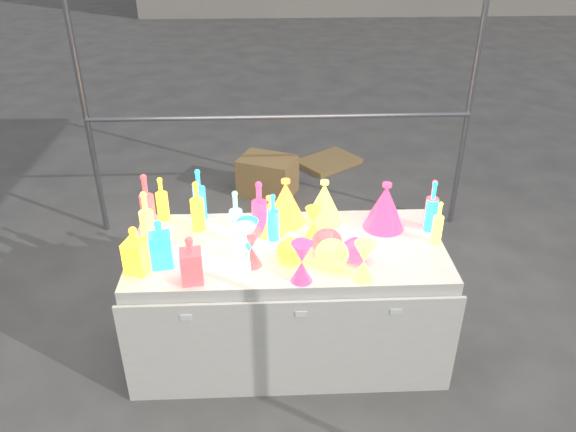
{
  "coord_description": "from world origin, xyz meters",
  "views": [
    {
      "loc": [
        -0.12,
        -2.71,
        2.51
      ],
      "look_at": [
        0.0,
        0.0,
        0.95
      ],
      "focal_mm": 35.0,
      "sensor_mm": 36.0,
      "label": 1
    }
  ],
  "objects_px": {
    "cardboard_box_closed": "(268,176)",
    "hourglass_0": "(252,248)",
    "bottle_0": "(162,198)",
    "lampshade_0": "(286,201)",
    "globe_0": "(291,252)",
    "decanter_0": "(136,250)",
    "display_table": "(288,299)"
  },
  "relations": [
    {
      "from": "hourglass_0",
      "to": "decanter_0",
      "type": "bearing_deg",
      "value": -176.9
    },
    {
      "from": "bottle_0",
      "to": "globe_0",
      "type": "relative_size",
      "value": 1.81
    },
    {
      "from": "cardboard_box_closed",
      "to": "globe_0",
      "type": "bearing_deg",
      "value": -63.77
    },
    {
      "from": "hourglass_0",
      "to": "cardboard_box_closed",
      "type": "bearing_deg",
      "value": 87.48
    },
    {
      "from": "decanter_0",
      "to": "globe_0",
      "type": "distance_m",
      "value": 0.82
    },
    {
      "from": "cardboard_box_closed",
      "to": "display_table",
      "type": "bearing_deg",
      "value": -63.77
    },
    {
      "from": "cardboard_box_closed",
      "to": "lampshade_0",
      "type": "relative_size",
      "value": 1.75
    },
    {
      "from": "display_table",
      "to": "lampshade_0",
      "type": "relative_size",
      "value": 6.38
    },
    {
      "from": "decanter_0",
      "to": "hourglass_0",
      "type": "distance_m",
      "value": 0.61
    },
    {
      "from": "cardboard_box_closed",
      "to": "hourglass_0",
      "type": "distance_m",
      "value": 2.39
    },
    {
      "from": "bottle_0",
      "to": "hourglass_0",
      "type": "bearing_deg",
      "value": -43.52
    },
    {
      "from": "globe_0",
      "to": "lampshade_0",
      "type": "distance_m",
      "value": 0.44
    },
    {
      "from": "hourglass_0",
      "to": "display_table",
      "type": "bearing_deg",
      "value": 39.71
    },
    {
      "from": "cardboard_box_closed",
      "to": "globe_0",
      "type": "distance_m",
      "value": 2.36
    },
    {
      "from": "cardboard_box_closed",
      "to": "lampshade_0",
      "type": "bearing_deg",
      "value": -63.39
    },
    {
      "from": "cardboard_box_closed",
      "to": "lampshade_0",
      "type": "distance_m",
      "value": 1.97
    },
    {
      "from": "bottle_0",
      "to": "lampshade_0",
      "type": "height_order",
      "value": "lampshade_0"
    },
    {
      "from": "lampshade_0",
      "to": "display_table",
      "type": "bearing_deg",
      "value": -93.18
    },
    {
      "from": "display_table",
      "to": "cardboard_box_closed",
      "type": "relative_size",
      "value": 3.64
    },
    {
      "from": "globe_0",
      "to": "display_table",
      "type": "bearing_deg",
      "value": 92.75
    },
    {
      "from": "cardboard_box_closed",
      "to": "bottle_0",
      "type": "bearing_deg",
      "value": -86.97
    },
    {
      "from": "hourglass_0",
      "to": "lampshade_0",
      "type": "bearing_deg",
      "value": 66.3
    },
    {
      "from": "cardboard_box_closed",
      "to": "lampshade_0",
      "type": "xyz_separation_m",
      "value": [
        0.1,
        -1.83,
        0.71
      ]
    },
    {
      "from": "cardboard_box_closed",
      "to": "bottle_0",
      "type": "height_order",
      "value": "bottle_0"
    },
    {
      "from": "cardboard_box_closed",
      "to": "decanter_0",
      "type": "distance_m",
      "value": 2.53
    },
    {
      "from": "decanter_0",
      "to": "lampshade_0",
      "type": "relative_size",
      "value": 0.95
    },
    {
      "from": "decanter_0",
      "to": "globe_0",
      "type": "relative_size",
      "value": 1.75
    },
    {
      "from": "bottle_0",
      "to": "hourglass_0",
      "type": "distance_m",
      "value": 0.77
    },
    {
      "from": "hourglass_0",
      "to": "globe_0",
      "type": "bearing_deg",
      "value": 5.89
    },
    {
      "from": "cardboard_box_closed",
      "to": "bottle_0",
      "type": "relative_size",
      "value": 1.77
    },
    {
      "from": "lampshade_0",
      "to": "hourglass_0",
      "type": "bearing_deg",
      "value": -117.25
    },
    {
      "from": "decanter_0",
      "to": "globe_0",
      "type": "bearing_deg",
      "value": 20.33
    }
  ]
}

